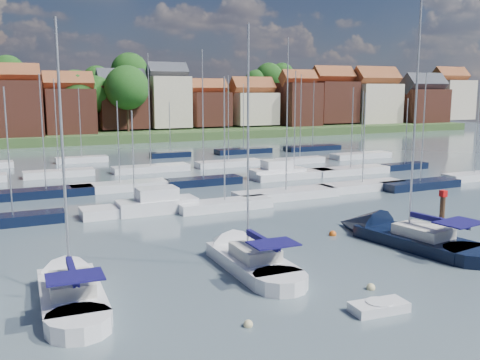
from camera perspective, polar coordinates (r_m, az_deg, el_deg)
ground at (r=68.47m, az=-9.26°, el=0.42°), size 260.00×260.00×0.00m
sailboat_left at (r=30.35m, az=-17.78°, el=-10.89°), size 3.50×11.46×15.42m
sailboat_centre at (r=34.08m, az=0.18°, el=-8.16°), size 3.26×11.68×15.80m
sailboat_navy at (r=40.47m, az=16.15°, el=-5.69°), size 5.64×13.64×18.27m
tender at (r=27.74m, az=14.59°, el=-12.98°), size 2.93×1.55×0.61m
timber_piling at (r=40.06m, az=20.63°, el=-5.25°), size 0.40×0.40×6.15m
buoy_b at (r=25.46m, az=0.87°, el=-15.36°), size 0.44×0.44×0.44m
buoy_c at (r=29.31m, az=5.24°, el=-11.94°), size 0.51×0.51×0.51m
buoy_d at (r=30.57m, az=13.76°, el=-11.26°), size 0.48×0.48×0.48m
buoy_e at (r=40.74m, az=9.86°, el=-5.85°), size 0.55×0.55×0.55m
buoy_f at (r=36.76m, az=21.06°, el=-8.06°), size 0.44×0.44×0.44m
marina_field at (r=64.38m, az=-6.46°, el=0.30°), size 79.62×41.41×15.93m
far_shore_town at (r=159.22m, az=-17.76°, el=6.90°), size 212.46×90.00×22.27m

